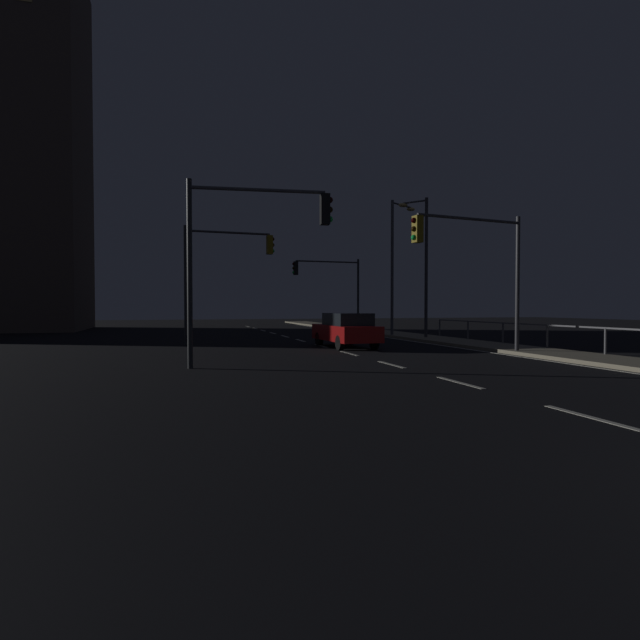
{
  "coord_description": "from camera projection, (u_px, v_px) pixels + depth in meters",
  "views": [
    {
      "loc": [
        -6.71,
        -1.78,
        1.86
      ],
      "look_at": [
        1.34,
        25.75,
        1.1
      ],
      "focal_mm": 28.25,
      "sensor_mm": 36.0,
      "label": 1
    }
  ],
  "objects": [
    {
      "name": "ground_plane",
      "position": [
        345.0,
        352.0,
        20.43
      ],
      "size": [
        112.0,
        112.0,
        0.0
      ],
      "primitive_type": "plane",
      "color": "black",
      "rests_on": "ground"
    },
    {
      "name": "sidewalk_right",
      "position": [
        497.0,
        347.0,
        22.43
      ],
      "size": [
        2.54,
        77.0,
        0.14
      ],
      "primitive_type": "cube",
      "color": "gray",
      "rests_on": "ground"
    },
    {
      "name": "lane_markings_center",
      "position": [
        321.0,
        346.0,
        23.79
      ],
      "size": [
        0.14,
        50.0,
        0.01
      ],
      "color": "silver",
      "rests_on": "ground"
    },
    {
      "name": "lane_edge_line",
      "position": [
        414.0,
        341.0,
        26.81
      ],
      "size": [
        0.14,
        53.0,
        0.01
      ],
      "color": "silver",
      "rests_on": "ground"
    },
    {
      "name": "car",
      "position": [
        346.0,
        329.0,
        22.95
      ],
      "size": [
        1.99,
        4.47,
        1.57
      ],
      "color": "#B71414",
      "rests_on": "ground"
    },
    {
      "name": "traffic_light_far_left",
      "position": [
        473.0,
        252.0,
        18.79
      ],
      "size": [
        4.97,
        0.84,
        5.24
      ],
      "color": "#38383D",
      "rests_on": "sidewalk_right"
    },
    {
      "name": "traffic_light_overhead_east",
      "position": [
        224.0,
        262.0,
        24.78
      ],
      "size": [
        4.47,
        0.46,
        5.77
      ],
      "color": "#2D3033",
      "rests_on": "ground"
    },
    {
      "name": "traffic_light_near_left",
      "position": [
        329.0,
        279.0,
        36.22
      ],
      "size": [
        5.08,
        0.39,
        5.21
      ],
      "color": "#2D3033",
      "rests_on": "sidewalk_right"
    },
    {
      "name": "traffic_light_mid_right",
      "position": [
        252.0,
        236.0,
        15.33
      ],
      "size": [
        4.43,
        0.72,
        5.67
      ],
      "color": "#2D3033",
      "rests_on": "ground"
    },
    {
      "name": "street_lamp_median",
      "position": [
        422.0,
        255.0,
        28.52
      ],
      "size": [
        1.27,
        1.41,
        7.86
      ],
      "color": "#38383D",
      "rests_on": "sidewalk_right"
    },
    {
      "name": "street_lamp_mid_block",
      "position": [
        396.0,
        255.0,
        31.07
      ],
      "size": [
        2.16,
        1.39,
        8.24
      ],
      "color": "#4C4C51",
      "rests_on": "sidewalk_right"
    }
  ]
}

